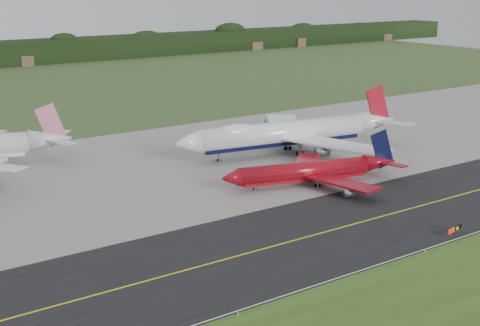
% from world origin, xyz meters
% --- Properties ---
extents(ground, '(600.00, 600.00, 0.00)m').
position_xyz_m(ground, '(0.00, 0.00, 0.00)').
color(ground, '#365025').
rests_on(ground, ground).
extents(taxiway, '(400.00, 32.00, 0.02)m').
position_xyz_m(taxiway, '(0.00, -4.00, 0.01)').
color(taxiway, black).
rests_on(taxiway, ground).
extents(apron, '(400.00, 78.00, 0.01)m').
position_xyz_m(apron, '(0.00, 51.00, 0.01)').
color(apron, gray).
rests_on(apron, ground).
extents(taxiway_centreline, '(400.00, 0.40, 0.00)m').
position_xyz_m(taxiway_centreline, '(0.00, -4.00, 0.03)').
color(taxiway_centreline, yellow).
rests_on(taxiway_centreline, taxiway).
extents(taxiway_edge_line, '(400.00, 0.25, 0.00)m').
position_xyz_m(taxiway_edge_line, '(0.00, -19.50, 0.03)').
color(taxiway_edge_line, silver).
rests_on(taxiway_edge_line, taxiway).
extents(jet_ba_747, '(64.47, 52.86, 16.23)m').
position_xyz_m(jet_ba_747, '(26.98, 43.64, 5.52)').
color(jet_ba_747, white).
rests_on(jet_ba_747, ground).
extents(jet_red_737, '(40.86, 32.60, 11.19)m').
position_xyz_m(jet_red_737, '(14.32, 19.39, 3.09)').
color(jet_red_737, maroon).
rests_on(jet_red_737, ground).
extents(taxiway_sign, '(4.60, 0.96, 1.55)m').
position_xyz_m(taxiway_sign, '(15.26, -17.99, 1.09)').
color(taxiway_sign, slate).
rests_on(taxiway_sign, ground).
extents(edge_marker_left, '(0.16, 0.16, 0.50)m').
position_xyz_m(edge_marker_left, '(-32.93, -20.50, 0.25)').
color(edge_marker_left, yellow).
rests_on(edge_marker_left, ground).
extents(edge_marker_center, '(0.16, 0.16, 0.50)m').
position_xyz_m(edge_marker_center, '(4.57, -20.50, 0.25)').
color(edge_marker_center, yellow).
rests_on(edge_marker_center, ground).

